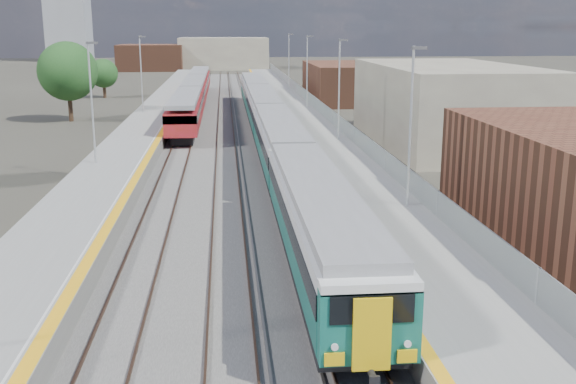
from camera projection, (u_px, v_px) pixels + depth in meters
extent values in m
plane|color=#47443A|center=(249.00, 137.00, 59.05)|extent=(320.00, 320.00, 0.00)
cube|color=#565451|center=(223.00, 132.00, 61.26)|extent=(10.50, 155.00, 0.06)
cube|color=#4C3323|center=(255.00, 127.00, 63.93)|extent=(0.07, 160.00, 0.14)
cube|color=#4C3323|center=(270.00, 127.00, 64.06)|extent=(0.07, 160.00, 0.14)
cube|color=#4C3323|center=(218.00, 127.00, 63.61)|extent=(0.07, 160.00, 0.14)
cube|color=#4C3323|center=(233.00, 127.00, 63.74)|extent=(0.07, 160.00, 0.14)
cube|color=#4C3323|center=(180.00, 128.00, 63.29)|extent=(0.07, 160.00, 0.14)
cube|color=#4C3323|center=(196.00, 128.00, 63.43)|extent=(0.07, 160.00, 0.14)
cube|color=gray|center=(251.00, 127.00, 63.90)|extent=(0.08, 160.00, 0.10)
cube|color=gray|center=(237.00, 127.00, 63.78)|extent=(0.08, 160.00, 0.10)
cube|color=slate|center=(305.00, 126.00, 61.83)|extent=(4.70, 155.00, 1.00)
cube|color=gray|center=(305.00, 121.00, 61.71)|extent=(4.70, 155.00, 0.03)
cube|color=#FBB016|center=(282.00, 121.00, 61.51)|extent=(0.40, 155.00, 0.01)
cube|color=gray|center=(328.00, 114.00, 61.76)|extent=(0.06, 155.00, 1.20)
cylinder|color=#9EA0A3|center=(410.00, 128.00, 31.44)|extent=(0.12, 0.12, 7.50)
cube|color=#4C4C4F|center=(419.00, 48.00, 30.59)|extent=(0.70, 0.18, 0.14)
cylinder|color=#9EA0A3|center=(339.00, 89.00, 50.78)|extent=(0.12, 0.12, 7.50)
cube|color=#4C4C4F|center=(343.00, 40.00, 49.93)|extent=(0.70, 0.18, 0.14)
cylinder|color=#9EA0A3|center=(307.00, 72.00, 70.12)|extent=(0.12, 0.12, 7.50)
cube|color=#4C4C4F|center=(310.00, 36.00, 69.27)|extent=(0.70, 0.18, 0.14)
cylinder|color=#9EA0A3|center=(289.00, 62.00, 89.45)|extent=(0.12, 0.12, 7.50)
cube|color=#4C4C4F|center=(291.00, 34.00, 88.61)|extent=(0.70, 0.18, 0.14)
cube|color=slate|center=(147.00, 128.00, 60.53)|extent=(4.30, 155.00, 1.00)
cube|color=gray|center=(147.00, 123.00, 60.41)|extent=(4.30, 155.00, 0.03)
cube|color=#FBB016|center=(168.00, 122.00, 60.57)|extent=(0.45, 155.00, 0.01)
cube|color=silver|center=(164.00, 122.00, 60.54)|extent=(0.08, 155.00, 0.01)
cylinder|color=#9EA0A3|center=(92.00, 103.00, 41.52)|extent=(0.12, 0.12, 7.50)
cube|color=#4C4C4F|center=(92.00, 43.00, 40.67)|extent=(0.70, 0.18, 0.14)
cylinder|color=#9EA0A3|center=(141.00, 75.00, 66.66)|extent=(0.12, 0.12, 7.50)
cube|color=#4C4C4F|center=(142.00, 37.00, 65.81)|extent=(0.70, 0.18, 0.14)
cube|color=gray|center=(446.00, 104.00, 54.91)|extent=(11.00, 22.00, 6.40)
cube|color=brown|center=(341.00, 82.00, 86.73)|extent=(8.00, 18.00, 4.80)
cube|color=gray|center=(224.00, 53.00, 154.73)|extent=(20.00, 14.00, 7.00)
cube|color=brown|center=(151.00, 58.00, 148.61)|extent=(14.00, 12.00, 5.60)
cube|color=black|center=(318.00, 251.00, 26.31)|extent=(2.53, 18.11, 0.43)
cube|color=#11574D|center=(319.00, 233.00, 26.13)|extent=(2.62, 18.11, 1.06)
cube|color=black|center=(319.00, 212.00, 25.93)|extent=(2.68, 18.11, 0.72)
cube|color=silver|center=(319.00, 198.00, 25.79)|extent=(2.62, 18.11, 0.45)
cube|color=gray|center=(319.00, 188.00, 25.70)|extent=(2.32, 18.11, 0.37)
cube|color=black|center=(280.00, 160.00, 44.30)|extent=(2.53, 18.11, 0.43)
cube|color=#11574D|center=(280.00, 149.00, 44.13)|extent=(2.62, 18.11, 1.06)
cube|color=black|center=(280.00, 136.00, 43.93)|extent=(2.68, 18.11, 0.72)
cube|color=silver|center=(280.00, 128.00, 43.79)|extent=(2.62, 18.11, 0.45)
cube|color=gray|center=(280.00, 122.00, 43.70)|extent=(2.32, 18.11, 0.37)
cube|color=black|center=(263.00, 122.00, 62.30)|extent=(2.53, 18.11, 0.43)
cube|color=#11574D|center=(263.00, 114.00, 62.12)|extent=(2.62, 18.11, 1.06)
cube|color=black|center=(263.00, 105.00, 61.92)|extent=(2.68, 18.11, 0.72)
cube|color=silver|center=(263.00, 98.00, 61.79)|extent=(2.62, 18.11, 0.45)
cube|color=gray|center=(263.00, 94.00, 61.69)|extent=(2.32, 18.11, 0.37)
cube|color=black|center=(254.00, 101.00, 80.30)|extent=(2.53, 18.11, 0.43)
cube|color=#11574D|center=(254.00, 94.00, 80.12)|extent=(2.62, 18.11, 1.06)
cube|color=black|center=(254.00, 87.00, 79.92)|extent=(2.68, 18.11, 0.72)
cube|color=silver|center=(254.00, 82.00, 79.78)|extent=(2.62, 18.11, 0.45)
cube|color=gray|center=(254.00, 79.00, 79.69)|extent=(2.32, 18.11, 0.37)
cube|color=#11574D|center=(369.00, 325.00, 17.04)|extent=(2.60, 0.56, 1.95)
cube|color=black|center=(372.00, 309.00, 16.63)|extent=(2.14, 0.06, 0.74)
cube|color=gold|center=(372.00, 335.00, 16.73)|extent=(0.98, 0.09, 1.95)
cube|color=black|center=(187.00, 128.00, 60.78)|extent=(1.76, 14.99, 0.61)
cube|color=maroon|center=(186.00, 112.00, 60.43)|extent=(2.60, 17.64, 1.86)
cube|color=black|center=(186.00, 107.00, 60.32)|extent=(2.66, 17.64, 0.65)
cube|color=gray|center=(185.00, 97.00, 60.10)|extent=(2.32, 17.64, 0.37)
cube|color=black|center=(195.00, 106.00, 78.32)|extent=(1.76, 14.99, 0.61)
cube|color=maroon|center=(194.00, 93.00, 77.97)|extent=(2.60, 17.64, 1.86)
cube|color=black|center=(194.00, 89.00, 77.86)|extent=(2.66, 17.64, 0.65)
cube|color=gray|center=(194.00, 81.00, 77.64)|extent=(2.32, 17.64, 0.37)
cube|color=black|center=(200.00, 91.00, 95.86)|extent=(1.76, 14.99, 0.61)
cube|color=maroon|center=(200.00, 81.00, 95.51)|extent=(2.60, 17.64, 1.86)
cube|color=black|center=(200.00, 78.00, 95.40)|extent=(2.66, 17.64, 0.65)
cube|color=gray|center=(199.00, 71.00, 95.18)|extent=(2.32, 17.64, 0.37)
cylinder|color=#382619|center=(70.00, 108.00, 68.20)|extent=(0.44, 0.44, 2.79)
sphere|color=#19421A|center=(68.00, 71.00, 67.33)|extent=(5.90, 5.90, 5.90)
cylinder|color=#382619|center=(105.00, 91.00, 91.06)|extent=(0.44, 0.44, 1.82)
sphere|color=#19421A|center=(103.00, 73.00, 90.50)|extent=(3.85, 3.85, 3.85)
cylinder|color=#382619|center=(444.00, 101.00, 78.33)|extent=(0.44, 0.44, 1.90)
sphere|color=#19421A|center=(445.00, 80.00, 77.74)|extent=(4.02, 4.02, 4.02)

